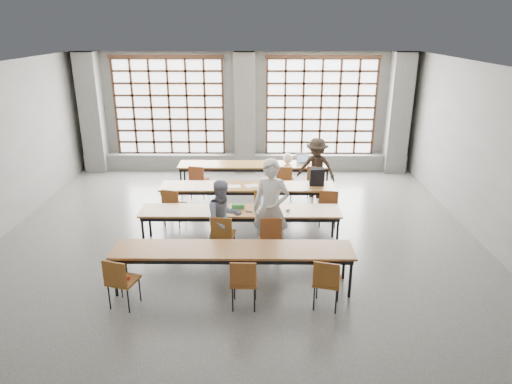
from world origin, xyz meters
TOP-DOWN VIEW (x-y plane):
  - floor at (0.00, 0.00)m, footprint 11.00×11.00m
  - ceiling at (0.00, 0.00)m, footprint 11.00×11.00m
  - wall_back at (0.00, 5.50)m, footprint 10.00×0.00m
  - wall_right at (5.00, 0.00)m, footprint 0.00×11.00m
  - column_left at (-4.50, 5.22)m, footprint 0.60×0.55m
  - column_mid at (0.00, 5.22)m, footprint 0.60×0.55m
  - column_right at (4.50, 5.22)m, footprint 0.60×0.55m
  - window_left at (-2.25, 5.42)m, footprint 3.32×0.12m
  - window_right at (2.25, 5.42)m, footprint 3.32×0.12m
  - sill_ledge at (0.00, 5.30)m, footprint 9.80×0.35m
  - desk_row_a at (0.29, 3.51)m, footprint 4.00×0.70m
  - desk_row_b at (0.16, 1.78)m, footprint 4.00×0.70m
  - desk_row_c at (0.06, 0.31)m, footprint 4.00×0.70m
  - desk_row_d at (0.00, -1.36)m, footprint 4.00×0.70m
  - chair_back_left at (-1.13, 2.88)m, footprint 0.50×0.51m
  - chair_back_mid at (1.08, 2.88)m, footprint 0.48×0.48m
  - chair_back_right at (1.87, 2.88)m, footprint 0.53×0.53m
  - chair_mid_left at (-1.47, 1.16)m, footprint 0.52×0.52m
  - chair_mid_centre at (0.54, 1.15)m, footprint 0.49×0.49m
  - chair_mid_right at (1.94, 1.15)m, footprint 0.47×0.48m
  - chair_front_left at (-0.25, -0.31)m, footprint 0.47×0.47m
  - chair_front_right at (0.66, -0.31)m, footprint 0.42×0.43m
  - chair_near_left at (-1.72, -1.98)m, footprint 0.52×0.52m
  - chair_near_mid at (0.20, -1.99)m, footprint 0.43×0.44m
  - chair_near_right at (1.48, -1.98)m, footprint 0.51×0.51m
  - student_male at (0.66, -0.19)m, footprint 0.79×0.61m
  - student_female at (-0.24, -0.19)m, footprint 0.92×0.85m
  - student_back at (1.89, 3.01)m, footprint 1.15×0.94m
  - laptop_front at (0.62, 0.42)m, footprint 0.41×0.36m
  - laptop_back at (1.62, 3.62)m, footprint 0.45×0.42m
  - mouse at (1.01, 0.29)m, footprint 0.11×0.08m
  - green_box at (0.01, 0.39)m, footprint 0.26×0.11m
  - phone at (0.24, 0.21)m, footprint 0.14×0.10m
  - paper_sheet_b at (-0.14, 1.73)m, footprint 0.32×0.24m
  - paper_sheet_c at (0.26, 1.78)m, footprint 0.35×0.30m
  - backpack at (1.76, 1.83)m, footprint 0.32×0.20m
  - plastic_bag at (1.19, 3.56)m, footprint 0.32×0.29m
  - red_pouch at (-1.70, -1.91)m, footprint 0.22×0.15m

SIDE VIEW (x-z plane):
  - floor at x=0.00m, z-range 0.00..0.00m
  - sill_ledge at x=0.00m, z-range 0.00..0.50m
  - red_pouch at x=-1.70m, z-range 0.47..0.53m
  - chair_back_left at x=-1.13m, z-range 0.10..0.98m
  - chair_back_mid at x=1.08m, z-range 0.10..0.98m
  - chair_back_right at x=1.87m, z-range 0.10..0.98m
  - chair_mid_left at x=-1.47m, z-range 0.10..0.98m
  - chair_mid_centre at x=0.54m, z-range 0.10..0.98m
  - chair_mid_right at x=1.94m, z-range 0.10..0.98m
  - chair_front_left at x=-0.25m, z-range 0.10..0.98m
  - chair_front_right at x=0.66m, z-range 0.10..0.98m
  - chair_near_left at x=-1.72m, z-range 0.10..0.98m
  - chair_near_mid at x=0.20m, z-range 0.10..0.98m
  - chair_near_right at x=1.48m, z-range 0.10..0.98m
  - desk_row_a at x=0.29m, z-range 0.30..1.03m
  - desk_row_b at x=0.16m, z-range 0.30..1.03m
  - desk_row_c at x=0.06m, z-range 0.30..1.03m
  - desk_row_d at x=0.00m, z-range 0.30..1.03m
  - paper_sheet_b at x=-0.14m, z-range 0.73..0.73m
  - paper_sheet_c at x=0.26m, z-range 0.73..0.73m
  - phone at x=0.24m, z-range 0.73..0.74m
  - mouse at x=1.01m, z-range 0.73..0.77m
  - student_female at x=-0.24m, z-range 0.00..1.52m
  - green_box at x=0.01m, z-range 0.73..0.82m
  - student_back at x=1.89m, z-range 0.00..1.55m
  - laptop_front at x=0.62m, z-range 0.66..0.92m
  - laptop_back at x=1.62m, z-range 0.66..0.92m
  - plastic_bag at x=1.19m, z-range 0.73..1.02m
  - backpack at x=1.76m, z-range 0.73..1.13m
  - student_male at x=0.66m, z-range 0.00..1.93m
  - wall_back at x=0.00m, z-range -3.25..6.75m
  - wall_right at x=5.00m, z-range -3.75..7.25m
  - column_left at x=-4.50m, z-range 0.00..3.50m
  - column_mid at x=0.00m, z-range 0.00..3.50m
  - column_right at x=4.50m, z-range 0.00..3.50m
  - window_left at x=-2.25m, z-range 0.40..3.40m
  - window_right at x=2.25m, z-range 0.40..3.40m
  - ceiling at x=0.00m, z-range 3.50..3.50m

